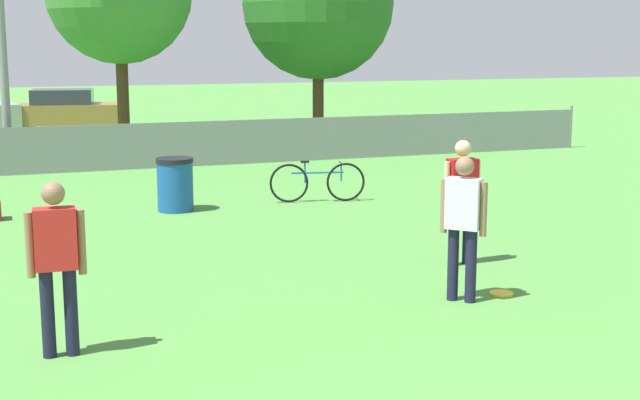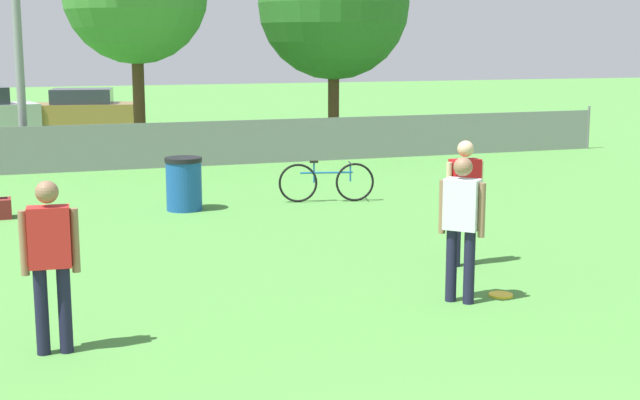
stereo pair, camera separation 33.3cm
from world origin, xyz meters
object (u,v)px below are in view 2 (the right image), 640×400
(player_defender_red, at_px, (50,254))
(trash_bin, at_px, (184,184))
(player_receiver_white, at_px, (462,219))
(bicycle_sideline, at_px, (327,182))
(parked_car_tan, at_px, (83,109))
(frisbee_disc, at_px, (501,295))
(tree_far_right, at_px, (334,4))
(player_thrower_red, at_px, (464,194))

(player_defender_red, xyz_separation_m, trash_bin, (2.60, 7.08, -0.51))
(player_receiver_white, height_order, bicycle_sideline, player_receiver_white)
(bicycle_sideline, xyz_separation_m, parked_car_tan, (-3.24, 16.42, 0.30))
(player_defender_red, bearing_deg, parked_car_tan, 89.03)
(frisbee_disc, height_order, parked_car_tan, parked_car_tan)
(player_receiver_white, bearing_deg, player_defender_red, -130.24)
(player_defender_red, bearing_deg, frisbee_disc, 7.64)
(player_defender_red, distance_m, bicycle_sideline, 8.84)
(player_defender_red, bearing_deg, tree_far_right, 65.21)
(trash_bin, distance_m, parked_car_tan, 16.38)
(bicycle_sideline, bearing_deg, player_thrower_red, -75.59)
(player_defender_red, distance_m, frisbee_disc, 5.26)
(tree_far_right, bearing_deg, player_defender_red, -118.89)
(player_thrower_red, distance_m, player_defender_red, 5.72)
(player_thrower_red, bearing_deg, player_receiver_white, -121.01)
(player_defender_red, xyz_separation_m, frisbee_disc, (5.16, 0.32, -0.98))
(tree_far_right, relative_size, frisbee_disc, 21.31)
(player_defender_red, height_order, parked_car_tan, player_defender_red)
(trash_bin, bearing_deg, player_receiver_white, -73.89)
(frisbee_disc, distance_m, trash_bin, 7.25)
(tree_far_right, relative_size, player_defender_red, 3.62)
(tree_far_right, xyz_separation_m, frisbee_disc, (-3.33, -15.07, -4.05))
(player_thrower_red, xyz_separation_m, trash_bin, (-2.83, 5.29, -0.51))
(player_defender_red, bearing_deg, player_receiver_white, 7.29)
(player_receiver_white, relative_size, parked_car_tan, 0.41)
(player_receiver_white, bearing_deg, tree_far_right, 122.04)
(trash_bin, bearing_deg, frisbee_disc, -69.22)
(player_thrower_red, xyz_separation_m, frisbee_disc, (-0.27, -1.47, -0.98))
(player_defender_red, bearing_deg, player_thrower_red, 22.39)
(bicycle_sideline, relative_size, parked_car_tan, 0.43)
(player_thrower_red, bearing_deg, bicycle_sideline, 89.37)
(player_defender_red, xyz_separation_m, parked_car_tan, (2.08, 23.45, -0.31))
(player_defender_red, height_order, trash_bin, player_defender_red)
(tree_far_right, xyz_separation_m, bicycle_sideline, (-3.17, -8.36, -3.68))
(player_thrower_red, relative_size, trash_bin, 1.78)
(player_receiver_white, xyz_separation_m, player_defender_red, (-4.57, -0.25, 0.00))
(tree_far_right, bearing_deg, parked_car_tan, 128.50)
(bicycle_sideline, relative_size, trash_bin, 1.86)
(tree_far_right, xyz_separation_m, trash_bin, (-5.90, -8.31, -3.58))
(tree_far_right, distance_m, trash_bin, 10.80)
(tree_far_right, bearing_deg, player_receiver_white, -104.53)
(tree_far_right, distance_m, player_defender_red, 17.84)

